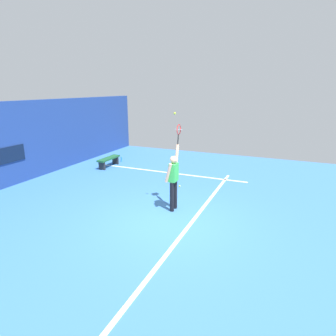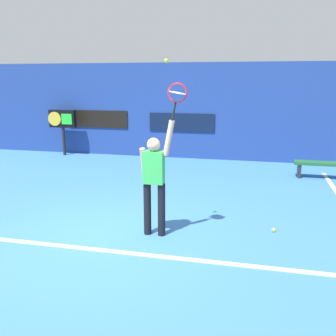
{
  "view_description": "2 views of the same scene",
  "coord_description": "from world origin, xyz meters",
  "views": [
    {
      "loc": [
        -6.74,
        -2.87,
        3.61
      ],
      "look_at": [
        0.67,
        0.34,
        1.35
      ],
      "focal_mm": 30.65,
      "sensor_mm": 36.0,
      "label": 1
    },
    {
      "loc": [
        2.42,
        -5.7,
        2.63
      ],
      "look_at": [
        1.03,
        0.24,
        1.19
      ],
      "focal_mm": 40.51,
      "sensor_mm": 36.0,
      "label": 2
    }
  ],
  "objects": [
    {
      "name": "court_bench",
      "position": [
        4.18,
        4.9,
        0.34
      ],
      "size": [
        1.4,
        0.36,
        0.45
      ],
      "color": "#1E592D",
      "rests_on": "ground_plane"
    },
    {
      "name": "tennis_ball",
      "position": [
        1.0,
        0.27,
        2.9
      ],
      "size": [
        0.07,
        0.07,
        0.07
      ],
      "primitive_type": "sphere",
      "color": "#CCE033"
    },
    {
      "name": "spare_ball",
      "position": [
        2.82,
        0.79,
        0.03
      ],
      "size": [
        0.07,
        0.07,
        0.07
      ],
      "primitive_type": "sphere",
      "color": "#CCE033",
      "rests_on": "ground_plane"
    },
    {
      "name": "tennis_racket",
      "position": [
        1.18,
        0.21,
        2.38
      ],
      "size": [
        0.37,
        0.27,
        0.62
      ],
      "color": "black"
    },
    {
      "name": "ground_plane",
      "position": [
        0.0,
        0.0,
        0.0
      ],
      "size": [
        18.0,
        18.0,
        0.0
      ],
      "primitive_type": "plane",
      "color": "#3870B2"
    },
    {
      "name": "court_sideline",
      "position": [
        4.37,
        2.0,
        0.01
      ],
      "size": [
        0.1,
        7.0,
        0.01
      ],
      "primitive_type": "cube",
      "color": "white",
      "rests_on": "ground_plane"
    },
    {
      "name": "water_bottle",
      "position": [
        5.27,
        4.9,
        0.12
      ],
      "size": [
        0.07,
        0.07,
        0.24
      ],
      "primitive_type": "cylinder",
      "color": "#338CD8",
      "rests_on": "ground_plane"
    },
    {
      "name": "court_baseline",
      "position": [
        0.0,
        -0.59,
        0.01
      ],
      "size": [
        10.0,
        0.1,
        0.01
      ],
      "primitive_type": "cube",
      "color": "white",
      "rests_on": "ground_plane"
    },
    {
      "name": "tennis_player",
      "position": [
        0.8,
        0.22,
        1.01
      ],
      "size": [
        0.6,
        0.31,
        1.99
      ],
      "color": "black",
      "rests_on": "ground_plane"
    }
  ]
}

